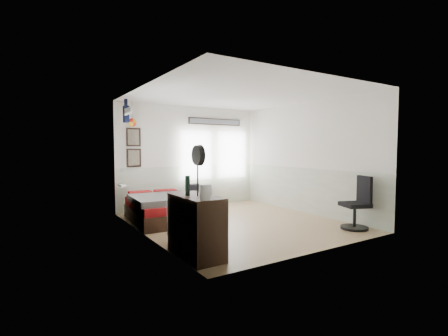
% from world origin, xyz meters
% --- Properties ---
extents(ground_plane, '(4.00, 4.50, 0.01)m').
position_xyz_m(ground_plane, '(0.00, 0.00, -0.01)').
color(ground_plane, tan).
extents(room_shell, '(4.02, 4.52, 2.71)m').
position_xyz_m(room_shell, '(-0.08, 0.19, 1.61)').
color(room_shell, silver).
rests_on(room_shell, ground_plane).
extents(wall_decor, '(3.55, 1.32, 1.44)m').
position_xyz_m(wall_decor, '(-1.10, 1.96, 2.10)').
color(wall_decor, black).
rests_on(wall_decor, room_shell).
extents(bed, '(1.43, 1.91, 0.58)m').
position_xyz_m(bed, '(-1.30, 0.99, 0.28)').
color(bed, black).
rests_on(bed, ground_plane).
extents(dresser, '(0.48, 1.00, 0.90)m').
position_xyz_m(dresser, '(-1.74, -1.44, 0.45)').
color(dresser, black).
rests_on(dresser, ground_plane).
extents(armchair, '(0.82, 0.84, 0.71)m').
position_xyz_m(armchair, '(-1.45, -0.89, 0.36)').
color(armchair, '#5D5D5D').
rests_on(armchair, ground_plane).
extents(nightstand, '(0.50, 0.41, 0.47)m').
position_xyz_m(nightstand, '(-0.13, 1.89, 0.23)').
color(nightstand, black).
rests_on(nightstand, ground_plane).
extents(task_chair, '(0.59, 0.59, 1.04)m').
position_xyz_m(task_chair, '(1.68, -1.68, 0.43)').
color(task_chair, black).
rests_on(task_chair, ground_plane).
extents(kettle, '(0.18, 0.15, 0.21)m').
position_xyz_m(kettle, '(-1.81, -1.85, 1.00)').
color(kettle, silver).
rests_on(kettle, dresser).
extents(bottle, '(0.07, 0.07, 0.29)m').
position_xyz_m(bottle, '(-1.83, -1.35, 1.05)').
color(bottle, black).
rests_on(bottle, dresser).
extents(stand_fan, '(0.08, 0.30, 0.74)m').
position_xyz_m(stand_fan, '(-1.73, -1.50, 1.47)').
color(stand_fan, black).
rests_on(stand_fan, dresser).
extents(black_bag, '(0.36, 0.28, 0.19)m').
position_xyz_m(black_bag, '(-0.13, 1.89, 0.56)').
color(black_bag, black).
rests_on(black_bag, nightstand).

